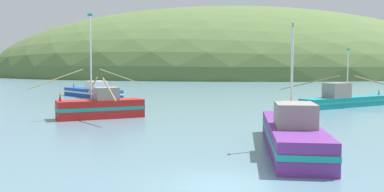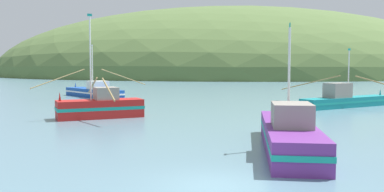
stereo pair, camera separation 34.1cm
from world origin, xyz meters
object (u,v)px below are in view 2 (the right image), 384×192
at_px(fishing_boat_teal, 345,100).
at_px(fishing_boat_purple, 289,134).
at_px(fishing_boat_blue, 94,92).
at_px(fishing_boat_red, 101,107).

xyz_separation_m(fishing_boat_teal, fishing_boat_purple, (-7.33, -22.02, 0.05)).
distance_m(fishing_boat_teal, fishing_boat_blue, 30.92).
bearing_deg(fishing_boat_purple, fishing_boat_teal, -19.29).
height_order(fishing_boat_teal, fishing_boat_purple, fishing_boat_purple).
distance_m(fishing_boat_teal, fishing_boat_purple, 23.20).
bearing_deg(fishing_boat_blue, fishing_boat_red, 154.20).
height_order(fishing_boat_red, fishing_boat_purple, fishing_boat_red).
distance_m(fishing_boat_blue, fishing_boat_purple, 38.03).
distance_m(fishing_boat_red, fishing_boat_purple, 17.21).
bearing_deg(fishing_boat_purple, fishing_boat_red, 51.47).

